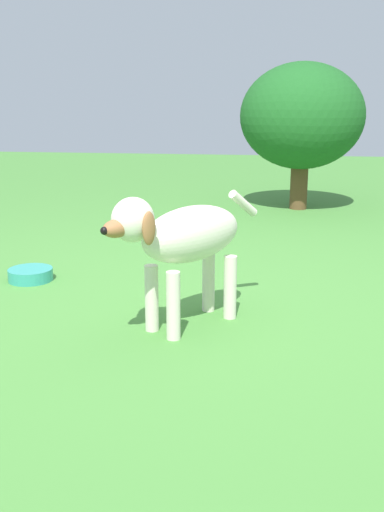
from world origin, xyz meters
TOP-DOWN VIEW (x-y plane):
  - ground at (0.00, 0.00)m, footprint 14.00×14.00m
  - dog at (-0.01, -0.23)m, footprint 0.53×0.68m
  - water_bowl at (-0.86, 0.29)m, footprint 0.22×0.22m
  - shrub_near at (0.52, 2.48)m, footprint 0.97×0.88m

SIDE VIEW (x-z plane):
  - ground at x=0.00m, z-range 0.00..0.00m
  - water_bowl at x=-0.86m, z-range 0.00..0.06m
  - dog at x=-0.01m, z-range 0.09..0.64m
  - shrub_near at x=0.52m, z-range 0.16..1.31m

